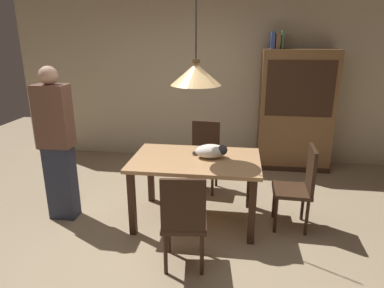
{
  "coord_description": "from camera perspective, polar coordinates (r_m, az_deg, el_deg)",
  "views": [
    {
      "loc": [
        0.55,
        -3.0,
        2.03
      ],
      "look_at": [
        0.04,
        0.67,
        0.85
      ],
      "focal_mm": 31.75,
      "sensor_mm": 36.0,
      "label": 1
    }
  ],
  "objects": [
    {
      "name": "ground",
      "position": [
        3.66,
        -2.2,
        -15.97
      ],
      "size": [
        10.0,
        10.0,
        0.0
      ],
      "primitive_type": "plane",
      "color": "#998466"
    },
    {
      "name": "back_wall",
      "position": [
        5.71,
        2.32,
        11.86
      ],
      "size": [
        6.4,
        0.1,
        2.9
      ],
      "primitive_type": "cube",
      "color": "beige",
      "rests_on": "ground"
    },
    {
      "name": "dining_table",
      "position": [
        3.76,
        0.6,
        -3.89
      ],
      "size": [
        1.4,
        0.9,
        0.75
      ],
      "color": "tan",
      "rests_on": "ground"
    },
    {
      "name": "chair_far_back",
      "position": [
        4.62,
        2.07,
        -1.5
      ],
      "size": [
        0.44,
        0.44,
        0.93
      ],
      "color": "#382316",
      "rests_on": "ground"
    },
    {
      "name": "chair_near_front",
      "position": [
        3.03,
        -1.38,
        -12.4
      ],
      "size": [
        0.44,
        0.44,
        0.93
      ],
      "color": "#382316",
      "rests_on": "ground"
    },
    {
      "name": "chair_right_side",
      "position": [
        3.84,
        17.63,
        -6.48
      ],
      "size": [
        0.41,
        0.41,
        0.93
      ],
      "color": "#382316",
      "rests_on": "ground"
    },
    {
      "name": "cat_sleeping",
      "position": [
        3.72,
        3.34,
        -1.2
      ],
      "size": [
        0.39,
        0.27,
        0.16
      ],
      "color": "silver",
      "rests_on": "dining_table"
    },
    {
      "name": "pendant_lamp",
      "position": [
        3.51,
        0.66,
        11.68
      ],
      "size": [
        0.52,
        0.52,
        1.3
      ],
      "color": "#E5B775"
    },
    {
      "name": "hutch_bookcase",
      "position": [
        5.51,
        16.96,
        4.99
      ],
      "size": [
        1.12,
        0.45,
        1.85
      ],
      "color": "brown",
      "rests_on": "ground"
    },
    {
      "name": "book_blue_wide",
      "position": [
        5.34,
        13.37,
        16.61
      ],
      "size": [
        0.06,
        0.24,
        0.24
      ],
      "primitive_type": "cube",
      "color": "#384C93",
      "rests_on": "hutch_bookcase"
    },
    {
      "name": "book_brown_thick",
      "position": [
        5.35,
        14.19,
        16.45
      ],
      "size": [
        0.06,
        0.24,
        0.22
      ],
      "primitive_type": "cube",
      "color": "brown",
      "rests_on": "hutch_bookcase"
    },
    {
      "name": "book_green_slim",
      "position": [
        5.35,
        14.89,
        16.61
      ],
      "size": [
        0.03,
        0.2,
        0.26
      ],
      "primitive_type": "cube",
      "color": "#427A4C",
      "rests_on": "hutch_bookcase"
    },
    {
      "name": "person_standing",
      "position": [
        4.03,
        -21.73,
        -0.16
      ],
      "size": [
        0.36,
        0.22,
        1.74
      ],
      "color": "#2D3347",
      "rests_on": "ground"
    }
  ]
}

